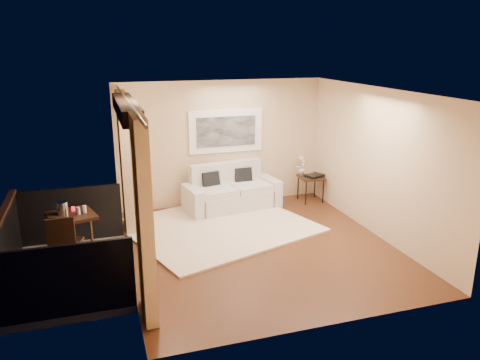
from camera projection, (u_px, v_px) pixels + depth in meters
name	position (u px, v px, depth m)	size (l,w,h in m)	color
floor	(260.00, 247.00, 8.21)	(5.00, 5.00, 0.00)	#573019
room_shell	(126.00, 108.00, 6.88)	(5.00, 6.40, 5.00)	white
balcony	(59.00, 263.00, 7.21)	(1.81, 2.60, 1.17)	#605B56
curtains	(133.00, 185.00, 7.22)	(0.16, 4.80, 2.64)	#D4B183
artwork	(226.00, 131.00, 10.03)	(1.62, 0.07, 0.92)	white
rug	(218.00, 226.00, 9.08)	(3.26, 2.84, 0.04)	#FFE7CD
sofa	(231.00, 193.00, 10.05)	(2.12, 1.15, 0.97)	silver
side_table	(311.00, 179.00, 10.45)	(0.57, 0.57, 0.57)	black
tray	(315.00, 176.00, 10.42)	(0.38, 0.28, 0.05)	black
orchid	(302.00, 165.00, 10.47)	(0.26, 0.17, 0.49)	white
bistro_table	(72.00, 219.00, 7.50)	(0.85, 0.85, 0.81)	black
balcony_chair_far	(65.00, 239.00, 7.25)	(0.49, 0.50, 0.91)	black
balcony_chair_near	(62.00, 245.00, 6.96)	(0.42, 0.43, 0.94)	black
ice_bucket	(62.00, 208.00, 7.47)	(0.18, 0.18, 0.20)	white
candle	(73.00, 209.00, 7.62)	(0.06, 0.06, 0.07)	red
vase	(66.00, 214.00, 7.24)	(0.04, 0.04, 0.18)	silver
glass_a	(78.00, 211.00, 7.45)	(0.06, 0.06, 0.12)	silver
glass_b	(84.00, 209.00, 7.53)	(0.06, 0.06, 0.12)	white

